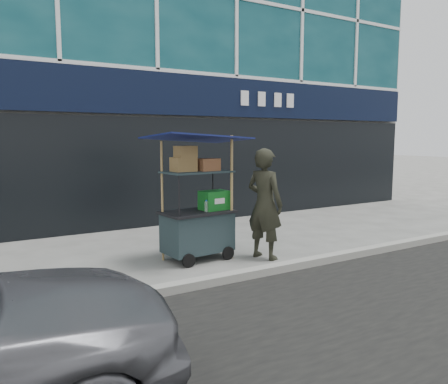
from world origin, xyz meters
TOP-DOWN VIEW (x-y plane):
  - ground at (0.00, 0.00)m, footprint 80.00×80.00m
  - curb at (0.00, -0.20)m, footprint 80.00×0.18m
  - vendor_cart at (-0.52, 1.03)m, footprint 1.59×1.19m
  - vendor_man at (0.42, 0.53)m, footprint 0.61×0.75m

SIDE VIEW (x-z plane):
  - ground at x=0.00m, z-range 0.00..0.00m
  - curb at x=0.00m, z-range 0.00..0.12m
  - vendor_cart at x=-0.52m, z-range -0.30..1.73m
  - vendor_man at x=0.42m, z-range 0.00..1.79m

